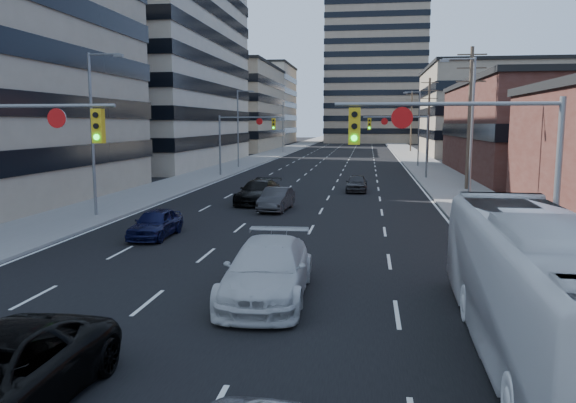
# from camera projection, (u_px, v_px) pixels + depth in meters

# --- Properties ---
(road_surface) EXTENTS (18.00, 300.00, 0.02)m
(road_surface) POSITION_uv_depth(u_px,v_px,m) (350.00, 145.00, 137.80)
(road_surface) COLOR black
(road_surface) RESTS_ON ground
(sidewalk_left) EXTENTS (5.00, 300.00, 0.15)m
(sidewalk_left) POSITION_uv_depth(u_px,v_px,m) (303.00, 144.00, 139.39)
(sidewalk_left) COLOR slate
(sidewalk_left) RESTS_ON ground
(sidewalk_right) EXTENTS (5.00, 300.00, 0.15)m
(sidewalk_right) POSITION_uv_depth(u_px,v_px,m) (397.00, 145.00, 136.18)
(sidewalk_right) COLOR slate
(sidewalk_right) RESTS_ON ground
(office_left_mid) EXTENTS (26.00, 34.00, 28.00)m
(office_left_mid) POSITION_uv_depth(u_px,v_px,m) (119.00, 53.00, 71.00)
(office_left_mid) COLOR #ADA089
(office_left_mid) RESTS_ON ground
(office_left_far) EXTENTS (20.00, 30.00, 16.00)m
(office_left_far) POSITION_uv_depth(u_px,v_px,m) (223.00, 109.00, 110.63)
(office_left_far) COLOR gray
(office_left_far) RESTS_ON ground
(storefront_right_mid) EXTENTS (20.00, 30.00, 9.00)m
(storefront_right_mid) POSITION_uv_depth(u_px,v_px,m) (567.00, 131.00, 55.39)
(storefront_right_mid) COLOR #472119
(storefront_right_mid) RESTS_ON ground
(office_right_far) EXTENTS (22.00, 28.00, 14.00)m
(office_right_far) POSITION_uv_depth(u_px,v_px,m) (494.00, 112.00, 92.16)
(office_right_far) COLOR gray
(office_right_far) RESTS_ON ground
(apartment_tower) EXTENTS (26.00, 26.00, 58.00)m
(apartment_tower) POSITION_uv_depth(u_px,v_px,m) (376.00, 35.00, 152.55)
(apartment_tower) COLOR gray
(apartment_tower) RESTS_ON ground
(bg_block_left) EXTENTS (24.00, 24.00, 20.00)m
(bg_block_left) POSITION_uv_depth(u_px,v_px,m) (246.00, 105.00, 150.13)
(bg_block_left) COLOR #ADA089
(bg_block_left) RESTS_ON ground
(bg_block_right) EXTENTS (22.00, 22.00, 12.00)m
(bg_block_right) POSITION_uv_depth(u_px,v_px,m) (486.00, 120.00, 132.50)
(bg_block_right) COLOR gray
(bg_block_right) RESTS_ON ground
(signal_near_left) EXTENTS (6.59, 0.33, 6.00)m
(signal_near_left) POSITION_uv_depth(u_px,v_px,m) (4.00, 151.00, 18.62)
(signal_near_left) COLOR slate
(signal_near_left) RESTS_ON ground
(signal_near_right) EXTENTS (6.59, 0.33, 6.00)m
(signal_near_right) POSITION_uv_depth(u_px,v_px,m) (468.00, 154.00, 16.54)
(signal_near_right) COLOR slate
(signal_near_right) RESTS_ON ground
(signal_far_left) EXTENTS (6.09, 0.33, 6.00)m
(signal_far_left) POSITION_uv_depth(u_px,v_px,m) (243.00, 133.00, 54.93)
(signal_far_left) COLOR slate
(signal_far_left) RESTS_ON ground
(signal_far_right) EXTENTS (6.09, 0.33, 6.00)m
(signal_far_right) POSITION_uv_depth(u_px,v_px,m) (402.00, 133.00, 52.79)
(signal_far_right) COLOR slate
(signal_far_right) RESTS_ON ground
(utility_pole_block) EXTENTS (2.20, 0.28, 11.00)m
(utility_pole_block) POSITION_uv_depth(u_px,v_px,m) (469.00, 116.00, 43.13)
(utility_pole_block) COLOR #4C3D2D
(utility_pole_block) RESTS_ON ground
(utility_pole_midblock) EXTENTS (2.20, 0.28, 11.00)m
(utility_pole_midblock) POSITION_uv_depth(u_px,v_px,m) (429.00, 119.00, 72.55)
(utility_pole_midblock) COLOR #4C3D2D
(utility_pole_midblock) RESTS_ON ground
(utility_pole_distant) EXTENTS (2.20, 0.28, 11.00)m
(utility_pole_distant) POSITION_uv_depth(u_px,v_px,m) (411.00, 120.00, 101.96)
(utility_pole_distant) COLOR #4C3D2D
(utility_pole_distant) RESTS_ON ground
(streetlight_left_near) EXTENTS (2.03, 0.22, 9.00)m
(streetlight_left_near) POSITION_uv_depth(u_px,v_px,m) (95.00, 127.00, 30.69)
(streetlight_left_near) COLOR slate
(streetlight_left_near) RESTS_ON ground
(streetlight_left_mid) EXTENTS (2.03, 0.22, 9.00)m
(streetlight_left_mid) POSITION_uv_depth(u_px,v_px,m) (239.00, 125.00, 65.01)
(streetlight_left_mid) COLOR slate
(streetlight_left_mid) RESTS_ON ground
(streetlight_left_far) EXTENTS (2.03, 0.22, 9.00)m
(streetlight_left_far) POSITION_uv_depth(u_px,v_px,m) (284.00, 124.00, 99.32)
(streetlight_left_far) COLOR slate
(streetlight_left_far) RESTS_ON ground
(streetlight_right_near) EXTENTS (2.03, 0.22, 9.00)m
(streetlight_right_near) POSITION_uv_depth(u_px,v_px,m) (469.00, 126.00, 32.71)
(streetlight_right_near) COLOR slate
(streetlight_right_near) RESTS_ON ground
(streetlight_right_far) EXTENTS (2.03, 0.22, 9.00)m
(streetlight_right_far) POSITION_uv_depth(u_px,v_px,m) (418.00, 125.00, 67.02)
(streetlight_right_far) COLOR slate
(streetlight_right_far) RESTS_ON ground
(white_van) EXTENTS (2.58, 6.01, 1.72)m
(white_van) POSITION_uv_depth(u_px,v_px,m) (268.00, 270.00, 16.83)
(white_van) COLOR silver
(white_van) RESTS_ON ground
(transit_bus) EXTENTS (3.04, 11.84, 3.28)m
(transit_bus) POSITION_uv_depth(u_px,v_px,m) (544.00, 289.00, 12.30)
(transit_bus) COLOR silver
(transit_bus) RESTS_ON ground
(sedan_blue) EXTENTS (1.61, 3.94, 1.34)m
(sedan_blue) POSITION_uv_depth(u_px,v_px,m) (156.00, 223.00, 25.83)
(sedan_blue) COLOR black
(sedan_blue) RESTS_ON ground
(sedan_grey_center) EXTENTS (1.78, 4.27, 1.38)m
(sedan_grey_center) POSITION_uv_depth(u_px,v_px,m) (276.00, 199.00, 33.83)
(sedan_grey_center) COLOR #2C2C2E
(sedan_grey_center) RESTS_ON ground
(sedan_black_far) EXTENTS (2.69, 5.48, 1.54)m
(sedan_black_far) POSITION_uv_depth(u_px,v_px,m) (258.00, 192.00, 36.78)
(sedan_black_far) COLOR black
(sedan_black_far) RESTS_ON ground
(sedan_grey_right) EXTENTS (1.62, 3.91, 1.33)m
(sedan_grey_right) POSITION_uv_depth(u_px,v_px,m) (357.00, 183.00, 43.10)
(sedan_grey_right) COLOR #2F2F31
(sedan_grey_right) RESTS_ON ground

